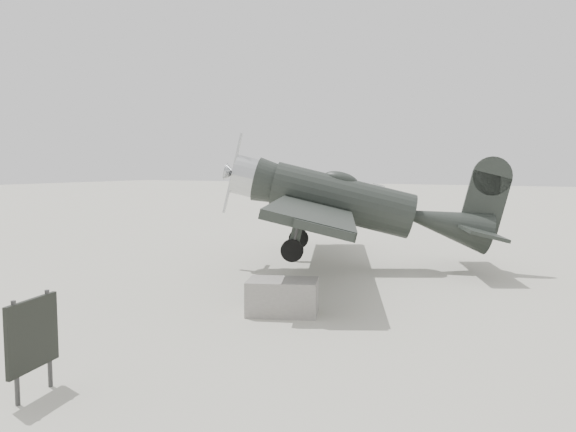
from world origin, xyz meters
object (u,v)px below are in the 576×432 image
lowwing_monoplane (355,204)px  equipment_block (283,297)px  highwing_monoplane (324,187)px  sign_board (32,336)px

lowwing_monoplane → equipment_block: bearing=-107.2°
highwing_monoplane → sign_board: bearing=-94.7°
lowwing_monoplane → highwing_monoplane: bearing=94.1°
highwing_monoplane → sign_board: highwing_monoplane is taller
lowwing_monoplane → equipment_block: 6.16m
equipment_block → sign_board: size_ratio=1.05×
highwing_monoplane → equipment_block: bearing=-89.0°
lowwing_monoplane → sign_board: lowwing_monoplane is taller
lowwing_monoplane → sign_board: size_ratio=8.12×
highwing_monoplane → sign_board: (9.23, -29.89, -0.95)m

